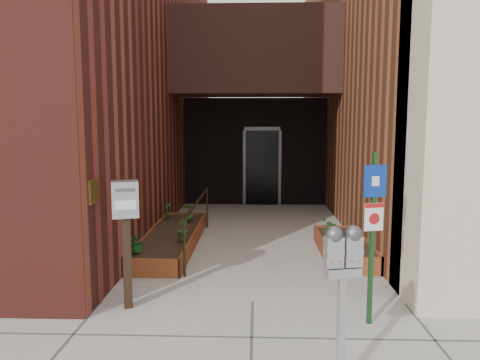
# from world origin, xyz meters

# --- Properties ---
(ground) EXTENTS (80.00, 80.00, 0.00)m
(ground) POSITION_xyz_m (0.00, 0.00, 0.00)
(ground) COLOR #9E9991
(ground) RESTS_ON ground
(architecture) EXTENTS (20.00, 14.60, 10.00)m
(architecture) POSITION_xyz_m (-0.18, 6.89, 4.98)
(architecture) COLOR maroon
(architecture) RESTS_ON ground
(planter_left) EXTENTS (0.90, 3.60, 0.30)m
(planter_left) POSITION_xyz_m (-1.55, 2.70, 0.13)
(planter_left) COLOR brown
(planter_left) RESTS_ON ground
(planter_right) EXTENTS (0.80, 2.20, 0.30)m
(planter_right) POSITION_xyz_m (1.60, 2.20, 0.13)
(planter_right) COLOR brown
(planter_right) RESTS_ON ground
(handrail) EXTENTS (0.04, 3.34, 0.90)m
(handrail) POSITION_xyz_m (-1.05, 2.65, 0.75)
(handrail) COLOR black
(handrail) RESTS_ON ground
(parking_meter) EXTENTS (0.34, 0.19, 1.48)m
(parking_meter) POSITION_xyz_m (0.80, -1.93, 1.15)
(parking_meter) COLOR #A5A5A7
(parking_meter) RESTS_ON ground
(sign_post) EXTENTS (0.27, 0.10, 2.02)m
(sign_post) POSITION_xyz_m (1.39, -0.59, 1.24)
(sign_post) COLOR #163D1A
(sign_post) RESTS_ON ground
(payment_dropbox) EXTENTS (0.38, 0.32, 1.64)m
(payment_dropbox) POSITION_xyz_m (-1.59, -0.21, 1.18)
(payment_dropbox) COLOR black
(payment_dropbox) RESTS_ON ground
(shrub_left_a) EXTENTS (0.41, 0.41, 0.33)m
(shrub_left_a) POSITION_xyz_m (-1.85, 1.29, 0.46)
(shrub_left_a) COLOR #19581B
(shrub_left_a) RESTS_ON planter_left
(shrub_left_b) EXTENTS (0.27, 0.27, 0.40)m
(shrub_left_b) POSITION_xyz_m (-1.25, 2.07, 0.50)
(shrub_left_b) COLOR #28631C
(shrub_left_b) RESTS_ON planter_left
(shrub_left_c) EXTENTS (0.23, 0.23, 0.33)m
(shrub_left_c) POSITION_xyz_m (-1.37, 3.68, 0.47)
(shrub_left_c) COLOR #2B5E1A
(shrub_left_c) RESTS_ON planter_left
(shrub_left_d) EXTENTS (0.24, 0.24, 0.34)m
(shrub_left_d) POSITION_xyz_m (-1.85, 3.91, 0.47)
(shrub_left_d) COLOR #28631C
(shrub_left_d) RESTS_ON planter_left
(shrub_right_a) EXTENTS (0.25, 0.25, 0.32)m
(shrub_right_a) POSITION_xyz_m (1.35, 1.41, 0.46)
(shrub_right_a) COLOR #17521B
(shrub_right_a) RESTS_ON planter_right
(shrub_right_b) EXTENTS (0.21, 0.21, 0.34)m
(shrub_right_b) POSITION_xyz_m (1.35, 2.13, 0.47)
(shrub_right_b) COLOR #1B5819
(shrub_right_b) RESTS_ON planter_right
(shrub_right_c) EXTENTS (0.41, 0.41, 0.33)m
(shrub_right_c) POSITION_xyz_m (1.35, 2.31, 0.47)
(shrub_right_c) COLOR #2A5C1A
(shrub_right_c) RESTS_ON planter_right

